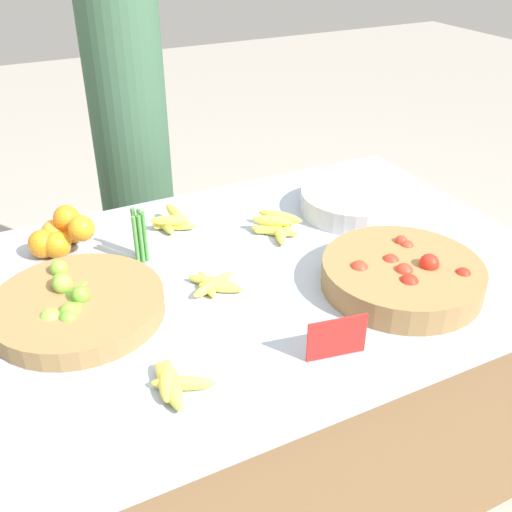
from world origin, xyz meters
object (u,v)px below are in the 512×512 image
lime_bowl (77,305)px  vendor_person (132,148)px  tomato_basket (403,275)px  price_sign (338,337)px  metal_bowl (354,202)px

lime_bowl → vendor_person: 1.01m
lime_bowl → tomato_basket: 0.84m
price_sign → tomato_basket: bearing=37.0°
lime_bowl → tomato_basket: (0.79, -0.26, 0.01)m
price_sign → vendor_person: size_ratio=0.09×
price_sign → vendor_person: 1.34m
lime_bowl → tomato_basket: size_ratio=1.01×
tomato_basket → vendor_person: bearing=107.4°
tomato_basket → metal_bowl: bearing=71.5°
vendor_person → lime_bowl: bearing=-114.5°
lime_bowl → metal_bowl: 0.95m
lime_bowl → vendor_person: (0.42, 0.92, 0.02)m
metal_bowl → price_sign: size_ratio=2.51×
tomato_basket → vendor_person: (-0.37, 1.19, 0.01)m
tomato_basket → price_sign: 0.34m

